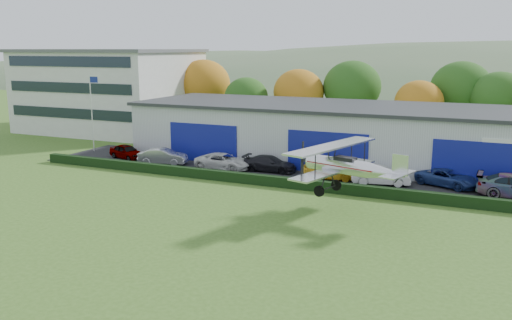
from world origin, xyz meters
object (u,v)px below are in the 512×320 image
at_px(hangar, 346,133).
at_px(car_5, 381,175).
at_px(car_2, 223,161).
at_px(car_3, 270,164).
at_px(car_0, 127,152).
at_px(car_1, 163,156).
at_px(car_6, 447,178).
at_px(office_block, 111,90).
at_px(car_4, 329,170).
at_px(flagpole, 92,105).
at_px(biplane, 346,165).

xyz_separation_m(hangar, car_5, (4.98, -8.12, -1.87)).
xyz_separation_m(car_2, car_3, (4.02, 0.94, -0.02)).
height_order(car_0, car_1, car_1).
height_order(hangar, car_5, hangar).
relative_size(car_5, car_6, 0.93).
distance_m(office_block, car_3, 32.01).
bearing_deg(car_3, car_4, -99.43).
xyz_separation_m(car_0, car_3, (14.68, 0.57, -0.01)).
relative_size(hangar, flagpole, 5.08).
bearing_deg(biplane, car_1, 173.24).
distance_m(office_block, car_6, 45.11).
height_order(car_0, car_6, car_0).
relative_size(office_block, biplane, 2.41).
relative_size(car_1, car_3, 0.95).
distance_m(car_4, car_5, 4.18).
distance_m(office_block, car_1, 24.36).
bearing_deg(car_2, hangar, -46.59).
bearing_deg(car_4, biplane, -167.77).
bearing_deg(office_block, car_1, -40.58).
bearing_deg(hangar, flagpole, -166.49).
distance_m(car_0, car_4, 20.19).
height_order(flagpole, car_2, flagpole).
xyz_separation_m(hangar, office_block, (-33.00, 7.02, 2.56)).
relative_size(hangar, car_1, 9.12).
distance_m(office_block, car_4, 37.25).
relative_size(office_block, flagpole, 2.57).
relative_size(office_block, car_4, 4.76).
xyz_separation_m(hangar, car_1, (-14.81, -8.56, -1.87)).
bearing_deg(car_5, office_block, 53.34).
bearing_deg(car_5, car_3, 70.09).
bearing_deg(car_6, car_3, 115.65).
bearing_deg(car_2, biplane, -123.26).
xyz_separation_m(car_3, car_6, (14.50, 0.74, -0.01)).
height_order(car_2, biplane, biplane).
bearing_deg(car_6, flagpole, 111.80).
relative_size(car_2, car_5, 1.12).
xyz_separation_m(car_2, biplane, (13.20, -8.71, 2.58)).
relative_size(office_block, car_2, 4.11).
bearing_deg(car_1, flagpole, 59.92).
distance_m(flagpole, biplane, 31.37).
distance_m(hangar, car_2, 12.14).
distance_m(car_0, car_3, 14.69).
distance_m(car_5, car_6, 5.06).
xyz_separation_m(office_block, car_4, (33.80, -15.01, -4.43)).
distance_m(car_1, car_2, 6.09).
xyz_separation_m(flagpole, car_1, (10.08, -2.58, -4.00)).
distance_m(flagpole, car_6, 34.92).
relative_size(car_2, biplane, 0.59).
bearing_deg(car_0, hangar, -50.49).
distance_m(car_5, biplane, 9.18).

